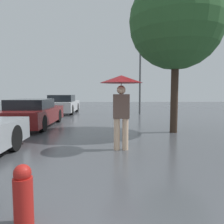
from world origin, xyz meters
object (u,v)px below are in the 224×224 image
object	(u,v)px
pedestrian	(121,91)
tree	(176,22)
fire_hydrant	(23,196)
parked_car_middle	(32,113)
parked_car_farthest	(63,105)
street_lamp	(140,70)

from	to	relation	value
pedestrian	tree	size ratio (longest dim) A/B	0.34
pedestrian	fire_hydrant	xyz separation A→B (m)	(-1.23, -3.04, -1.12)
parked_car_middle	parked_car_farthest	world-z (taller)	parked_car_farthest
pedestrian	parked_car_middle	world-z (taller)	pedestrian
pedestrian	tree	distance (m)	3.83
parked_car_middle	fire_hydrant	xyz separation A→B (m)	(2.20, -6.78, -0.21)
parked_car_middle	street_lamp	xyz separation A→B (m)	(5.18, 4.97, 2.30)
fire_hydrant	parked_car_middle	bearing A→B (deg)	107.95
tree	fire_hydrant	size ratio (longest dim) A/B	8.03
parked_car_middle	fire_hydrant	bearing A→B (deg)	-72.05
pedestrian	parked_car_farthest	distance (m)	10.05
fire_hydrant	street_lamp	bearing A→B (deg)	75.76
parked_car_middle	parked_car_farthest	bearing A→B (deg)	89.19
fire_hydrant	tree	bearing A→B (deg)	58.83
pedestrian	parked_car_middle	size ratio (longest dim) A/B	0.44
parked_car_farthest	street_lamp	bearing A→B (deg)	-8.17
pedestrian	parked_car_farthest	xyz separation A→B (m)	(-3.34, 9.44, -0.87)
parked_car_farthest	parked_car_middle	bearing A→B (deg)	-90.81
tree	street_lamp	xyz separation A→B (m)	(-0.25, 6.41, -0.93)
pedestrian	fire_hydrant	size ratio (longest dim) A/B	2.72
pedestrian	parked_car_middle	distance (m)	5.15
pedestrian	tree	world-z (taller)	tree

